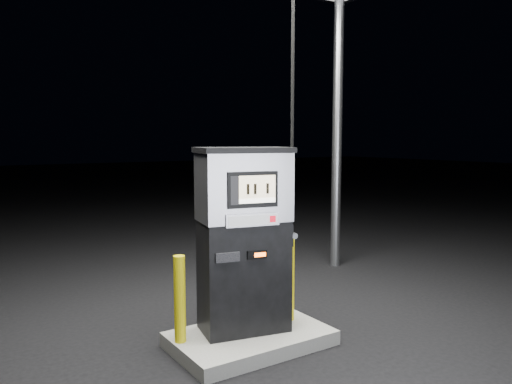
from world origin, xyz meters
TOP-DOWN VIEW (x-y plane):
  - ground at (0.00, 0.00)m, footprint 80.00×80.00m
  - pump_island at (0.00, 0.00)m, footprint 1.60×1.00m
  - fuel_dispenser at (-0.01, 0.10)m, footprint 1.10×0.75m
  - bollard_left at (-0.72, 0.17)m, footprint 0.13×0.13m
  - bollard_right at (0.55, 0.06)m, footprint 0.16×0.16m

SIDE VIEW (x-z plane):
  - ground at x=0.00m, z-range 0.00..0.00m
  - pump_island at x=0.00m, z-range 0.00..0.15m
  - bollard_left at x=-0.72m, z-range 0.15..1.02m
  - bollard_right at x=0.55m, z-range 0.15..1.05m
  - fuel_dispenser at x=-0.01m, z-range -0.85..3.12m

